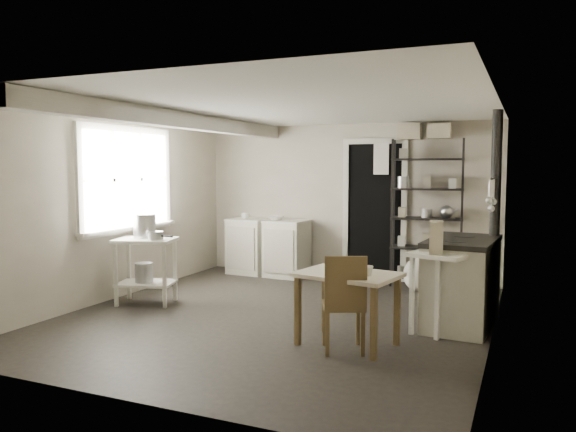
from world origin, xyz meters
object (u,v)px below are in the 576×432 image
at_px(stockpot, 145,226).
at_px(stove, 462,284).
at_px(work_table, 347,305).
at_px(base_cabinets, 268,245).
at_px(chair, 343,298).
at_px(flour_sack, 418,274).
at_px(shelf_rack, 426,218).
at_px(prep_table, 146,271).

bearing_deg(stockpot, stove, 7.04).
bearing_deg(work_table, base_cabinets, 127.26).
height_order(chair, flour_sack, chair).
height_order(stove, work_table, stove).
relative_size(shelf_rack, stove, 1.76).
xyz_separation_m(shelf_rack, flour_sack, (-0.03, -0.42, -0.71)).
distance_m(base_cabinets, flour_sack, 2.38).
distance_m(work_table, chair, 0.20).
height_order(prep_table, flour_sack, prep_table).
bearing_deg(flour_sack, prep_table, -146.05).
height_order(prep_table, base_cabinets, base_cabinets).
bearing_deg(chair, stockpot, 139.64).
xyz_separation_m(prep_table, shelf_rack, (2.95, 2.39, 0.55)).
bearing_deg(work_table, chair, -85.19).
relative_size(stockpot, chair, 0.33).
xyz_separation_m(stockpot, stove, (3.70, 0.46, -0.50)).
bearing_deg(stove, stockpot, -168.62).
xyz_separation_m(shelf_rack, work_table, (-0.22, -2.97, -0.57)).
distance_m(stove, chair, 1.56).
bearing_deg(prep_table, chair, -15.30).
height_order(stockpot, stove, stockpot).
bearing_deg(flour_sack, chair, -93.58).
xyz_separation_m(base_cabinets, flour_sack, (2.35, -0.30, -0.22)).
bearing_deg(prep_table, shelf_rack, 38.97).
relative_size(stockpot, work_table, 0.32).
xyz_separation_m(stockpot, flour_sack, (2.99, 1.89, -0.70)).
bearing_deg(chair, base_cabinets, 101.84).
distance_m(prep_table, chair, 2.86).
bearing_deg(stove, flour_sack, 120.82).
bearing_deg(prep_table, work_table, -12.03).
height_order(shelf_rack, stove, shelf_rack).
height_order(prep_table, stockpot, stockpot).
height_order(prep_table, work_table, prep_table).
height_order(prep_table, stove, stove).
distance_m(base_cabinets, chair, 3.72).
xyz_separation_m(stove, work_table, (-0.90, -1.11, -0.06)).
xyz_separation_m(stockpot, shelf_rack, (3.02, 2.32, 0.01)).
relative_size(base_cabinets, work_table, 1.45).
distance_m(stove, flour_sack, 1.62).
xyz_separation_m(base_cabinets, chair, (2.18, -3.02, 0.02)).
relative_size(stockpot, flour_sack, 0.64).
relative_size(chair, flour_sack, 1.98).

